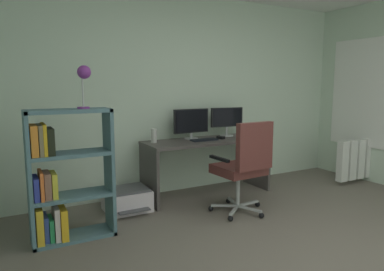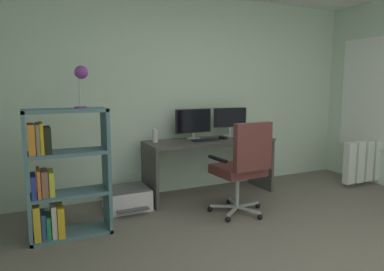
{
  "view_description": "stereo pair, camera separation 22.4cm",
  "coord_description": "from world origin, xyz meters",
  "px_view_note": "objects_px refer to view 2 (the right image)",
  "views": [
    {
      "loc": [
        -2.19,
        -1.65,
        1.42
      ],
      "look_at": [
        -0.27,
        1.85,
        0.84
      ],
      "focal_mm": 33.06,
      "sensor_mm": 36.0,
      "label": 1
    },
    {
      "loc": [
        -1.99,
        -1.76,
        1.42
      ],
      "look_at": [
        -0.27,
        1.85,
        0.84
      ],
      "focal_mm": 33.06,
      "sensor_mm": 36.0,
      "label": 2
    }
  ],
  "objects_px": {
    "desk": "(209,154)",
    "office_chair": "(243,164)",
    "desktop_speaker": "(155,135)",
    "bookshelf": "(58,179)",
    "radiator": "(372,160)",
    "computer_mouse": "(223,138)",
    "printer": "(127,198)",
    "monitor_secondary": "(230,119)",
    "desk_lamp": "(81,76)",
    "monitor_main": "(193,122)",
    "keyboard": "(206,140)"
  },
  "relations": [
    {
      "from": "desk",
      "to": "office_chair",
      "type": "relative_size",
      "value": 1.59
    },
    {
      "from": "desktop_speaker",
      "to": "desk",
      "type": "bearing_deg",
      "value": -8.04
    },
    {
      "from": "bookshelf",
      "to": "radiator",
      "type": "bearing_deg",
      "value": -0.35
    },
    {
      "from": "bookshelf",
      "to": "radiator",
      "type": "height_order",
      "value": "bookshelf"
    },
    {
      "from": "computer_mouse",
      "to": "printer",
      "type": "xyz_separation_m",
      "value": [
        -1.28,
        -0.03,
        -0.61
      ]
    },
    {
      "from": "desk",
      "to": "bookshelf",
      "type": "xyz_separation_m",
      "value": [
        -1.86,
        -0.53,
        0.01
      ]
    },
    {
      "from": "monitor_secondary",
      "to": "desktop_speaker",
      "type": "distance_m",
      "value": 1.1
    },
    {
      "from": "desk",
      "to": "printer",
      "type": "relative_size",
      "value": 3.33
    },
    {
      "from": "desk",
      "to": "bookshelf",
      "type": "distance_m",
      "value": 1.93
    },
    {
      "from": "printer",
      "to": "office_chair",
      "type": "bearing_deg",
      "value": -34.27
    },
    {
      "from": "monitor_secondary",
      "to": "office_chair",
      "type": "relative_size",
      "value": 0.45
    },
    {
      "from": "computer_mouse",
      "to": "desktop_speaker",
      "type": "xyz_separation_m",
      "value": [
        -0.87,
        0.14,
        0.07
      ]
    },
    {
      "from": "computer_mouse",
      "to": "bookshelf",
      "type": "bearing_deg",
      "value": 178.77
    },
    {
      "from": "monitor_secondary",
      "to": "office_chair",
      "type": "xyz_separation_m",
      "value": [
        -0.41,
        -0.95,
        -0.38
      ]
    },
    {
      "from": "bookshelf",
      "to": "office_chair",
      "type": "bearing_deg",
      "value": -8.44
    },
    {
      "from": "bookshelf",
      "to": "desk_lamp",
      "type": "bearing_deg",
      "value": -0.0
    },
    {
      "from": "desk_lamp",
      "to": "radiator",
      "type": "bearing_deg",
      "value": -0.37
    },
    {
      "from": "computer_mouse",
      "to": "printer",
      "type": "distance_m",
      "value": 1.42
    },
    {
      "from": "monitor_secondary",
      "to": "computer_mouse",
      "type": "xyz_separation_m",
      "value": [
        -0.22,
        -0.18,
        -0.22
      ]
    },
    {
      "from": "desk_lamp",
      "to": "desktop_speaker",
      "type": "bearing_deg",
      "value": 34.29
    },
    {
      "from": "desktop_speaker",
      "to": "office_chair",
      "type": "distance_m",
      "value": 1.15
    },
    {
      "from": "desk",
      "to": "printer",
      "type": "xyz_separation_m",
      "value": [
        -1.1,
        -0.07,
        -0.42
      ]
    },
    {
      "from": "bookshelf",
      "to": "radiator",
      "type": "relative_size",
      "value": 1.17
    },
    {
      "from": "monitor_main",
      "to": "printer",
      "type": "height_order",
      "value": "monitor_main"
    },
    {
      "from": "keyboard",
      "to": "radiator",
      "type": "height_order",
      "value": "keyboard"
    },
    {
      "from": "desk",
      "to": "desktop_speaker",
      "type": "bearing_deg",
      "value": 171.96
    },
    {
      "from": "desk",
      "to": "bookshelf",
      "type": "bearing_deg",
      "value": -164.02
    },
    {
      "from": "computer_mouse",
      "to": "office_chair",
      "type": "xyz_separation_m",
      "value": [
        -0.2,
        -0.77,
        -0.16
      ]
    },
    {
      "from": "office_chair",
      "to": "radiator",
      "type": "height_order",
      "value": "office_chair"
    },
    {
      "from": "monitor_secondary",
      "to": "office_chair",
      "type": "distance_m",
      "value": 1.11
    },
    {
      "from": "computer_mouse",
      "to": "desk",
      "type": "bearing_deg",
      "value": 153.32
    },
    {
      "from": "keyboard",
      "to": "office_chair",
      "type": "height_order",
      "value": "office_chair"
    },
    {
      "from": "monitor_main",
      "to": "keyboard",
      "type": "bearing_deg",
      "value": -69.86
    },
    {
      "from": "desktop_speaker",
      "to": "desk_lamp",
      "type": "bearing_deg",
      "value": -145.71
    },
    {
      "from": "office_chair",
      "to": "monitor_secondary",
      "type": "bearing_deg",
      "value": 66.43
    },
    {
      "from": "computer_mouse",
      "to": "keyboard",
      "type": "bearing_deg",
      "value": 169.36
    },
    {
      "from": "monitor_secondary",
      "to": "desk_lamp",
      "type": "height_order",
      "value": "desk_lamp"
    },
    {
      "from": "bookshelf",
      "to": "monitor_main",
      "type": "bearing_deg",
      "value": 21.69
    },
    {
      "from": "keyboard",
      "to": "bookshelf",
      "type": "bearing_deg",
      "value": -163.7
    },
    {
      "from": "monitor_main",
      "to": "desk_lamp",
      "type": "xyz_separation_m",
      "value": [
        -1.46,
        -0.68,
        0.55
      ]
    },
    {
      "from": "office_chair",
      "to": "monitor_main",
      "type": "bearing_deg",
      "value": 98.02
    },
    {
      "from": "monitor_main",
      "to": "keyboard",
      "type": "xyz_separation_m",
      "value": [
        0.07,
        -0.2,
        -0.21
      ]
    },
    {
      "from": "keyboard",
      "to": "printer",
      "type": "distance_m",
      "value": 1.19
    },
    {
      "from": "desk",
      "to": "computer_mouse",
      "type": "bearing_deg",
      "value": -11.79
    },
    {
      "from": "computer_mouse",
      "to": "office_chair",
      "type": "relative_size",
      "value": 0.1
    },
    {
      "from": "desktop_speaker",
      "to": "bookshelf",
      "type": "relative_size",
      "value": 0.14
    },
    {
      "from": "computer_mouse",
      "to": "desk_lamp",
      "type": "bearing_deg",
      "value": -179.46
    },
    {
      "from": "desk_lamp",
      "to": "printer",
      "type": "height_order",
      "value": "desk_lamp"
    },
    {
      "from": "printer",
      "to": "radiator",
      "type": "bearing_deg",
      "value": -8.09
    },
    {
      "from": "desk",
      "to": "radiator",
      "type": "height_order",
      "value": "desk"
    }
  ]
}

